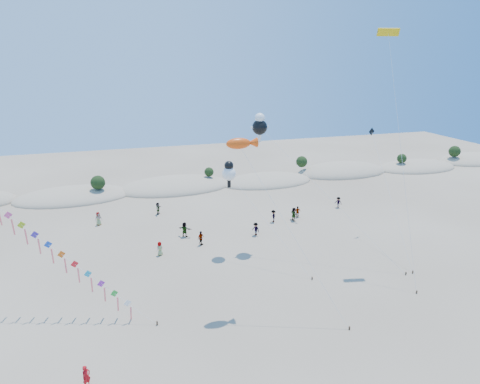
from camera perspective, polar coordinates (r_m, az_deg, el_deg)
name	(u,v)px	position (r m, az deg, el deg)	size (l,w,h in m)	color
dune_ridge	(181,187)	(68.52, -8.38, 0.75)	(145.30, 11.49, 5.57)	gray
fish_kite	(242,144)	(32.25, 0.32, 6.85)	(8.27, 7.44, 14.62)	#3F2D1E
cartoon_kite_low	(229,172)	(42.73, -1.57, 2.85)	(6.84, 9.43, 10.36)	#3F2D1E
cartoon_kite_high	(260,126)	(43.91, 2.85, 9.42)	(12.74, 12.49, 15.12)	#3F2D1E
parafoil_kite	(389,39)	(43.17, 20.42, 19.77)	(2.15, 9.53, 23.40)	#3F2D1E
dark_kite	(382,169)	(48.64, 19.60, 3.15)	(2.36, 12.16, 12.83)	#3F2D1E
flyer_foreground	(86,376)	(30.56, -21.01, -23.29)	(0.59, 0.39, 1.61)	#B00E14
beachgoers	(230,220)	(51.95, -1.45, -3.95)	(34.35, 13.89, 1.87)	slate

